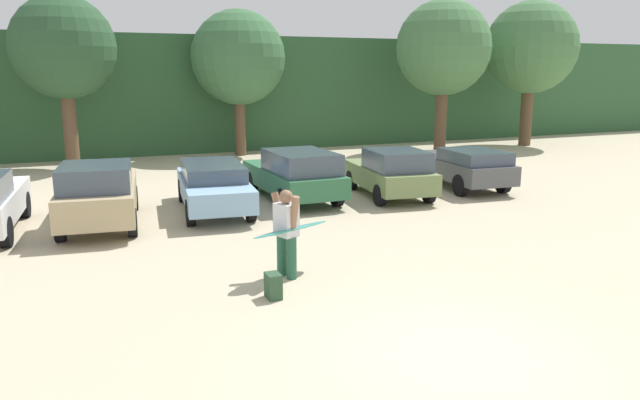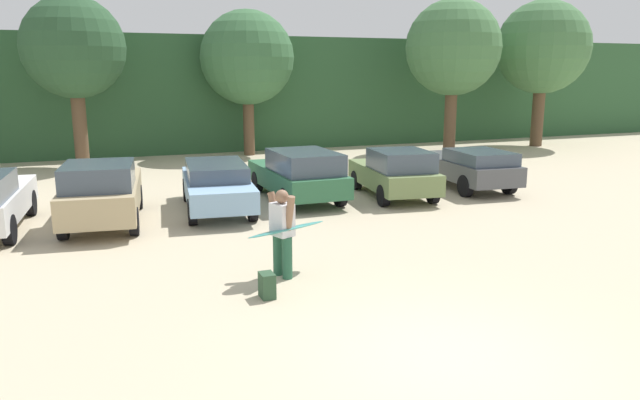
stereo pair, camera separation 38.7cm
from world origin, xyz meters
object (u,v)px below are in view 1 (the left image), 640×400
parked_car_forest_green (295,174)px  surfboard_teal (291,230)px  parked_car_olive_green (391,172)px  parked_car_sky_blue (213,185)px  person_adult (286,228)px  parked_car_dark_gray (461,166)px  backpack_dropped (273,286)px  parked_car_tan (99,193)px

parked_car_forest_green → surfboard_teal: (-2.56, -6.56, 0.10)m
parked_car_forest_green → parked_car_olive_green: 3.05m
surfboard_teal → parked_car_sky_blue: bearing=-111.1°
person_adult → surfboard_teal: bearing=173.0°
parked_car_olive_green → person_adult: 8.14m
parked_car_sky_blue → parked_car_olive_green: 5.61m
parked_car_sky_blue → parked_car_dark_gray: size_ratio=1.00×
parked_car_dark_gray → person_adult: (-8.66, -6.38, 0.22)m
parked_car_sky_blue → backpack_dropped: (-0.63, -7.13, -0.53)m
parked_car_dark_gray → parked_car_sky_blue: bearing=96.3°
parked_car_tan → backpack_dropped: size_ratio=10.51×
parked_car_dark_gray → surfboard_teal: parked_car_dark_gray is taller
parked_car_olive_green → parked_car_dark_gray: size_ratio=0.87×
parked_car_olive_green → backpack_dropped: 9.27m
parked_car_tan → parked_car_dark_gray: (11.73, 0.77, -0.11)m
parked_car_sky_blue → person_adult: 6.17m
parked_car_forest_green → backpack_dropped: bearing=156.4°
parked_car_olive_green → surfboard_teal: bearing=144.2°
parked_car_forest_green → parked_car_tan: bearing=99.4°
parked_car_forest_green → surfboard_teal: 7.04m
parked_car_forest_green → parked_car_dark_gray: size_ratio=0.96×
parked_car_dark_gray → backpack_dropped: size_ratio=10.72×
parked_car_tan → backpack_dropped: bearing=-152.5°
parked_car_sky_blue → surfboard_teal: bearing=-172.6°
parked_car_forest_green → parked_car_dark_gray: (5.99, -0.21, -0.08)m
parked_car_olive_green → parked_car_forest_green: bearing=84.1°
person_adult → parked_car_olive_green: bearing=-153.6°
parked_car_sky_blue → backpack_dropped: size_ratio=10.76×
parked_car_tan → person_adult: person_adult is taller
surfboard_teal → parked_car_tan: bearing=-82.2°
parked_car_forest_green → surfboard_teal: parked_car_forest_green is taller
parked_car_dark_gray → person_adult: 10.75m
parked_car_sky_blue → surfboard_teal: 6.14m
person_adult → surfboard_teal: (0.11, 0.02, -0.04)m
surfboard_teal → parked_car_olive_green: bearing=-155.1°
parked_car_olive_green → person_adult: person_adult is taller
parked_car_dark_gray → parked_car_olive_green: bearing=104.2°
parked_car_tan → surfboard_teal: (3.18, -5.58, 0.07)m
surfboard_teal → parked_car_forest_green: bearing=-133.1°
parked_car_forest_green → backpack_dropped: size_ratio=10.25×
person_adult → backpack_dropped: person_adult is taller
parked_car_dark_gray → backpack_dropped: (-9.26, -7.34, -0.52)m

